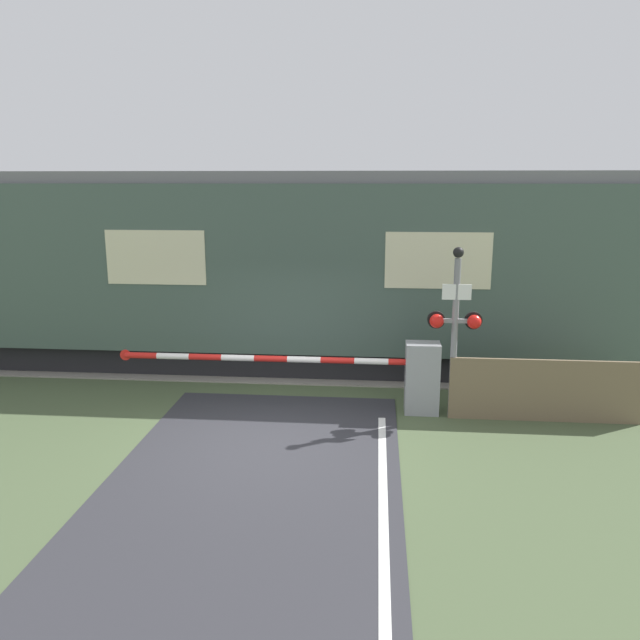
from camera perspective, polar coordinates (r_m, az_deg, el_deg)
The scene contains 6 objects.
ground_plane at distance 10.27m, azimuth -4.50°, elevation -10.73°, with size 80.00×80.00×0.00m, color #475638.
track_bed at distance 14.28m, azimuth -1.61°, elevation -3.84°, with size 36.00×3.20×0.13m.
train at distance 14.42m, azimuth -12.72°, elevation 4.76°, with size 20.36×2.98×4.25m.
crossing_barrier at distance 11.22m, azimuth 7.04°, elevation -4.98°, with size 5.83×0.44×1.28m.
signal_post at distance 10.83m, azimuth 12.25°, elevation -0.27°, with size 0.93×0.26×2.99m.
roadside_fence at distance 11.41m, azimuth 19.91°, elevation -6.10°, with size 3.25×0.06×1.10m.
Camera 1 is at (1.64, -9.29, 4.05)m, focal length 35.00 mm.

